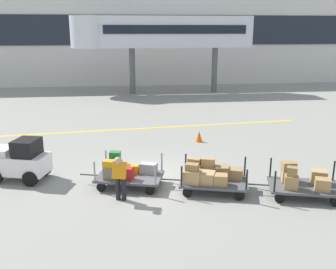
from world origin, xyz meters
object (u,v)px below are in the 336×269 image
baggage_tug (20,160)px  baggage_handler (120,176)px  baggage_cart_lead (127,172)px  baggage_cart_tail (304,182)px  baggage_cart_middle (210,176)px  safety_cone_near (199,136)px

baggage_tug → baggage_handler: size_ratio=1.48×
baggage_cart_lead → baggage_handler: 1.30m
baggage_cart_tail → baggage_cart_middle: bearing=164.3°
baggage_tug → baggage_cart_middle: size_ratio=0.75×
baggage_tug → baggage_handler: (3.69, -2.29, 0.11)m
baggage_cart_lead → baggage_cart_middle: (2.84, -0.78, 0.04)m
baggage_cart_tail → safety_cone_near: bearing=108.0°
baggage_tug → baggage_cart_middle: baggage_tug is taller
baggage_tug → baggage_cart_tail: size_ratio=0.75×
baggage_handler → safety_cone_near: bearing=58.6°
baggage_tug → baggage_handler: 4.34m
baggage_cart_tail → baggage_cart_lead: bearing=164.5°
baggage_cart_lead → baggage_handler: bearing=-101.1°
baggage_cart_lead → baggage_cart_middle: bearing=-15.3°
baggage_handler → safety_cone_near: 7.49m
baggage_tug → safety_cone_near: size_ratio=4.21×
baggage_tug → baggage_handler: bearing=-31.8°
baggage_cart_middle → baggage_handler: (-3.08, -0.46, 0.30)m
baggage_cart_middle → safety_cone_near: size_ratio=5.61×
baggage_cart_lead → safety_cone_near: baggage_cart_lead is taller
safety_cone_near → baggage_cart_middle: bearing=-97.8°
baggage_cart_middle → safety_cone_near: baggage_cart_middle is taller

